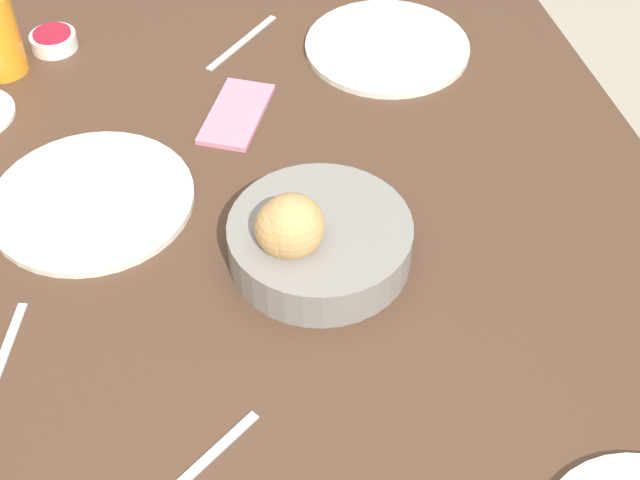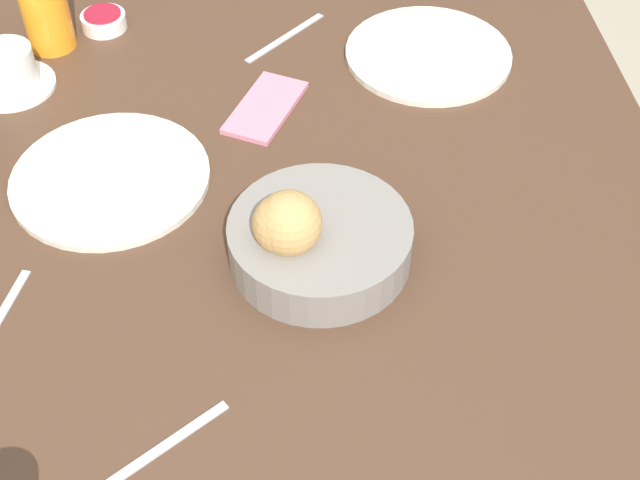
{
  "view_description": "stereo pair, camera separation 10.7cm",
  "coord_description": "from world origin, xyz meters",
  "px_view_note": "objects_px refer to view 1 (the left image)",
  "views": [
    {
      "loc": [
        -0.7,
        0.13,
        1.52
      ],
      "look_at": [
        0.02,
        -0.04,
        0.74
      ],
      "focal_mm": 50.0,
      "sensor_mm": 36.0,
      "label": 1
    },
    {
      "loc": [
        -0.71,
        0.02,
        1.52
      ],
      "look_at": [
        0.02,
        -0.04,
        0.74
      ],
      "focal_mm": 50.0,
      "sensor_mm": 36.0,
      "label": 2
    }
  ],
  "objects_px": {
    "fork_silver": "(195,470)",
    "spoon_coffee": "(6,349)",
    "cell_phone": "(236,114)",
    "bread_basket": "(313,238)",
    "knife_silver": "(242,42)",
    "plate_far_center": "(92,200)",
    "plate_near_right": "(387,47)",
    "jam_bowl_berry": "(54,40)"
  },
  "relations": [
    {
      "from": "bread_basket",
      "to": "cell_phone",
      "type": "distance_m",
      "value": 0.31
    },
    {
      "from": "fork_silver",
      "to": "spoon_coffee",
      "type": "relative_size",
      "value": 1.15
    },
    {
      "from": "jam_bowl_berry",
      "to": "fork_silver",
      "type": "xyz_separation_m",
      "value": [
        -0.79,
        -0.12,
        -0.01
      ]
    },
    {
      "from": "fork_silver",
      "to": "spoon_coffee",
      "type": "xyz_separation_m",
      "value": [
        0.2,
        0.19,
        0.0
      ]
    },
    {
      "from": "knife_silver",
      "to": "cell_phone",
      "type": "distance_m",
      "value": 0.18
    },
    {
      "from": "plate_far_center",
      "to": "spoon_coffee",
      "type": "xyz_separation_m",
      "value": [
        -0.22,
        0.11,
        -0.0
      ]
    },
    {
      "from": "plate_far_center",
      "to": "fork_silver",
      "type": "xyz_separation_m",
      "value": [
        -0.42,
        -0.08,
        -0.0
      ]
    },
    {
      "from": "bread_basket",
      "to": "plate_near_right",
      "type": "bearing_deg",
      "value": -27.07
    },
    {
      "from": "spoon_coffee",
      "to": "fork_silver",
      "type": "bearing_deg",
      "value": -136.44
    },
    {
      "from": "cell_phone",
      "to": "fork_silver",
      "type": "bearing_deg",
      "value": 166.68
    },
    {
      "from": "plate_far_center",
      "to": "cell_phone",
      "type": "distance_m",
      "value": 0.25
    },
    {
      "from": "plate_far_center",
      "to": "cell_phone",
      "type": "xyz_separation_m",
      "value": [
        0.14,
        -0.21,
        -0.0
      ]
    },
    {
      "from": "bread_basket",
      "to": "fork_silver",
      "type": "height_order",
      "value": "bread_basket"
    },
    {
      "from": "plate_far_center",
      "to": "knife_silver",
      "type": "xyz_separation_m",
      "value": [
        0.32,
        -0.25,
        -0.0
      ]
    },
    {
      "from": "plate_far_center",
      "to": "jam_bowl_berry",
      "type": "bearing_deg",
      "value": 6.17
    },
    {
      "from": "fork_silver",
      "to": "cell_phone",
      "type": "height_order",
      "value": "cell_phone"
    },
    {
      "from": "bread_basket",
      "to": "knife_silver",
      "type": "distance_m",
      "value": 0.48
    },
    {
      "from": "bread_basket",
      "to": "jam_bowl_berry",
      "type": "height_order",
      "value": "bread_basket"
    },
    {
      "from": "plate_far_center",
      "to": "knife_silver",
      "type": "height_order",
      "value": "plate_far_center"
    },
    {
      "from": "jam_bowl_berry",
      "to": "cell_phone",
      "type": "height_order",
      "value": "jam_bowl_berry"
    },
    {
      "from": "fork_silver",
      "to": "jam_bowl_berry",
      "type": "bearing_deg",
      "value": 8.76
    },
    {
      "from": "knife_silver",
      "to": "bread_basket",
      "type": "bearing_deg",
      "value": -178.92
    },
    {
      "from": "bread_basket",
      "to": "plate_far_center",
      "type": "distance_m",
      "value": 0.31
    },
    {
      "from": "plate_far_center",
      "to": "fork_silver",
      "type": "relative_size",
      "value": 1.8
    },
    {
      "from": "bread_basket",
      "to": "cell_phone",
      "type": "xyz_separation_m",
      "value": [
        0.3,
        0.05,
        -0.04
      ]
    },
    {
      "from": "knife_silver",
      "to": "cell_phone",
      "type": "relative_size",
      "value": 0.79
    },
    {
      "from": "bread_basket",
      "to": "cell_phone",
      "type": "height_order",
      "value": "bread_basket"
    },
    {
      "from": "bread_basket",
      "to": "fork_silver",
      "type": "xyz_separation_m",
      "value": [
        -0.25,
        0.18,
        -0.04
      ]
    },
    {
      "from": "plate_near_right",
      "to": "spoon_coffee",
      "type": "relative_size",
      "value": 2.01
    },
    {
      "from": "plate_near_right",
      "to": "fork_silver",
      "type": "relative_size",
      "value": 1.75
    },
    {
      "from": "bread_basket",
      "to": "knife_silver",
      "type": "bearing_deg",
      "value": 1.08
    },
    {
      "from": "spoon_coffee",
      "to": "cell_phone",
      "type": "relative_size",
      "value": 0.77
    },
    {
      "from": "plate_far_center",
      "to": "fork_silver",
      "type": "distance_m",
      "value": 0.42
    },
    {
      "from": "plate_near_right",
      "to": "spoon_coffee",
      "type": "distance_m",
      "value": 0.74
    },
    {
      "from": "knife_silver",
      "to": "fork_silver",
      "type": "bearing_deg",
      "value": 167.04
    },
    {
      "from": "plate_near_right",
      "to": "cell_phone",
      "type": "height_order",
      "value": "plate_near_right"
    },
    {
      "from": "bread_basket",
      "to": "plate_near_right",
      "type": "xyz_separation_m",
      "value": [
        0.41,
        -0.21,
        -0.03
      ]
    },
    {
      "from": "plate_far_center",
      "to": "fork_silver",
      "type": "bearing_deg",
      "value": -168.97
    },
    {
      "from": "bread_basket",
      "to": "knife_silver",
      "type": "xyz_separation_m",
      "value": [
        0.48,
        0.01,
        -0.04
      ]
    },
    {
      "from": "spoon_coffee",
      "to": "bread_basket",
      "type": "bearing_deg",
      "value": -81.3
    },
    {
      "from": "spoon_coffee",
      "to": "cell_phone",
      "type": "height_order",
      "value": "cell_phone"
    },
    {
      "from": "bread_basket",
      "to": "spoon_coffee",
      "type": "xyz_separation_m",
      "value": [
        -0.06,
        0.37,
        -0.04
      ]
    }
  ]
}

